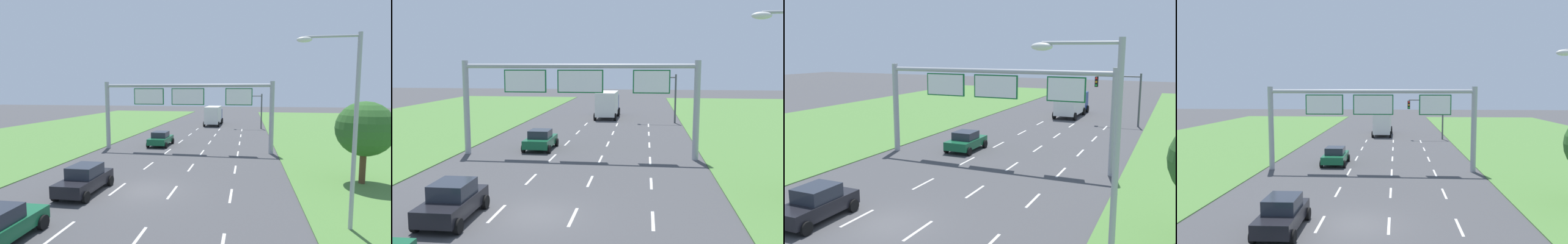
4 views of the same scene
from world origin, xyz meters
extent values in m
plane|color=#424244|center=(0.00, 0.00, 0.00)|extent=(200.00, 200.00, 0.00)
cube|color=white|center=(-1.75, -6.00, 0.00)|extent=(0.14, 2.40, 0.01)
cube|color=white|center=(-1.75, 0.00, 0.00)|extent=(0.14, 2.40, 0.01)
cube|color=white|center=(-1.75, 6.00, 0.00)|extent=(0.14, 2.40, 0.01)
cube|color=white|center=(-1.75, 12.00, 0.00)|extent=(0.14, 2.40, 0.01)
cube|color=white|center=(-1.75, 18.00, 0.00)|extent=(0.14, 2.40, 0.01)
cube|color=white|center=(-1.75, 24.00, 0.00)|extent=(0.14, 2.40, 0.01)
cube|color=white|center=(-1.75, 30.00, 0.00)|extent=(0.14, 2.40, 0.01)
cube|color=white|center=(1.75, -6.00, 0.00)|extent=(0.14, 2.40, 0.01)
cube|color=white|center=(1.75, 0.00, 0.00)|extent=(0.14, 2.40, 0.01)
cube|color=white|center=(1.75, 6.00, 0.00)|extent=(0.14, 2.40, 0.01)
cube|color=white|center=(1.75, 12.00, 0.00)|extent=(0.14, 2.40, 0.01)
cube|color=white|center=(1.75, 18.00, 0.00)|extent=(0.14, 2.40, 0.01)
cube|color=white|center=(1.75, 24.00, 0.00)|extent=(0.14, 2.40, 0.01)
cube|color=white|center=(1.75, 30.00, 0.00)|extent=(0.14, 2.40, 0.01)
cube|color=white|center=(5.25, 0.00, 0.00)|extent=(0.14, 2.40, 0.01)
cube|color=white|center=(5.25, 6.00, 0.00)|extent=(0.14, 2.40, 0.01)
cube|color=white|center=(5.25, 12.00, 0.00)|extent=(0.14, 2.40, 0.01)
cube|color=white|center=(5.25, 18.00, 0.00)|extent=(0.14, 2.40, 0.01)
cube|color=white|center=(5.25, 24.00, 0.00)|extent=(0.14, 2.40, 0.01)
cube|color=white|center=(5.25, 30.00, 0.00)|extent=(0.14, 2.40, 0.01)
cube|color=black|center=(-3.38, -0.97, 0.66)|extent=(1.82, 4.23, 0.69)
cube|color=#232833|center=(-3.38, -0.88, 1.34)|extent=(1.58, 1.95, 0.66)
cylinder|color=black|center=(-4.30, 0.57, 0.32)|extent=(0.23, 0.64, 0.64)
cylinder|color=black|center=(-2.51, 0.60, 0.32)|extent=(0.23, 0.64, 0.64)
cylinder|color=black|center=(-4.26, -2.53, 0.32)|extent=(0.23, 0.64, 0.64)
cylinder|color=black|center=(-2.46, -2.51, 0.32)|extent=(0.23, 0.64, 0.64)
cube|color=#145633|center=(-3.35, 15.01, 0.64)|extent=(1.95, 4.05, 0.65)
cube|color=#232833|center=(-3.35, 14.91, 1.27)|extent=(1.60, 1.83, 0.61)
cylinder|color=black|center=(-4.35, 16.49, 0.32)|extent=(0.22, 0.64, 0.64)
cylinder|color=black|center=(-2.36, 16.49, 0.32)|extent=(0.22, 0.64, 0.64)
cylinder|color=black|center=(-4.35, 13.54, 0.32)|extent=(0.22, 0.64, 0.64)
cylinder|color=black|center=(-2.36, 13.54, 0.32)|extent=(0.22, 0.64, 0.64)
cylinder|color=black|center=(-4.48, -5.79, 0.32)|extent=(0.23, 0.64, 0.64)
cylinder|color=black|center=(-2.66, -5.75, 0.32)|extent=(0.23, 0.64, 0.64)
cube|color=navy|center=(0.19, 39.95, 1.55)|extent=(2.23, 2.13, 2.20)
cube|color=silver|center=(0.13, 35.80, 1.89)|extent=(2.44, 5.94, 2.87)
cylinder|color=black|center=(-0.93, 40.46, 0.45)|extent=(0.29, 0.90, 0.90)
cylinder|color=black|center=(1.33, 40.43, 0.45)|extent=(0.29, 0.90, 0.90)
cylinder|color=black|center=(-1.05, 38.16, 0.45)|extent=(0.29, 0.90, 0.90)
cylinder|color=black|center=(1.37, 38.13, 0.45)|extent=(0.29, 0.90, 0.90)
cylinder|color=black|center=(-1.11, 33.46, 0.45)|extent=(0.29, 0.90, 0.90)
cylinder|color=black|center=(1.31, 33.43, 0.45)|extent=(0.29, 0.90, 0.90)
cylinder|color=#9EA0A5|center=(-8.40, 12.64, 3.50)|extent=(0.44, 0.44, 7.00)
cylinder|color=#9EA0A5|center=(8.40, 12.64, 3.50)|extent=(0.44, 0.44, 7.00)
cylinder|color=#9EA0A5|center=(0.00, 12.64, 6.60)|extent=(16.80, 0.32, 0.32)
cube|color=#0C5B28|center=(-3.85, 12.64, 5.51)|extent=(3.13, 0.12, 1.66)
cube|color=white|center=(-3.85, 12.57, 5.51)|extent=(2.97, 0.01, 1.50)
cube|color=#0C5B28|center=(0.20, 12.64, 5.51)|extent=(3.31, 0.12, 1.66)
cube|color=white|center=(0.20, 12.57, 5.51)|extent=(3.15, 0.01, 1.50)
cube|color=#0C5B28|center=(5.25, 12.64, 5.51)|extent=(2.59, 0.12, 1.66)
cube|color=white|center=(5.25, 12.57, 5.51)|extent=(2.43, 0.01, 1.50)
cylinder|color=#47494F|center=(8.27, 32.29, 2.80)|extent=(0.20, 0.20, 5.60)
cylinder|color=#47494F|center=(6.02, 32.29, 5.25)|extent=(4.50, 0.14, 0.14)
cube|color=black|center=(3.77, 32.29, 4.60)|extent=(0.32, 0.36, 1.10)
sphere|color=red|center=(3.77, 32.09, 4.97)|extent=(0.22, 0.22, 0.22)
sphere|color=orange|center=(3.77, 32.09, 4.60)|extent=(0.22, 0.22, 0.22)
sphere|color=green|center=(3.77, 32.09, 4.23)|extent=(0.22, 0.22, 0.22)
cylinder|color=#9EA0A5|center=(10.65, -3.55, 4.25)|extent=(0.18, 0.18, 8.50)
cylinder|color=#9EA0A5|center=(9.55, -3.55, 8.35)|extent=(2.20, 0.10, 0.10)
ellipsoid|color=silver|center=(8.45, -3.55, 8.25)|extent=(0.64, 0.32, 0.24)
cylinder|color=#513823|center=(13.57, 3.70, 1.16)|extent=(0.39, 0.39, 2.32)
sphere|color=#2C5C25|center=(13.57, 3.70, 3.65)|extent=(3.55, 3.55, 3.55)
camera|label=1|loc=(6.15, -17.29, 6.09)|focal=28.00mm
camera|label=2|loc=(4.82, -18.27, 6.71)|focal=40.00mm
camera|label=3|loc=(12.16, -15.74, 8.21)|focal=40.00mm
camera|label=4|loc=(2.07, -18.57, 6.94)|focal=35.00mm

